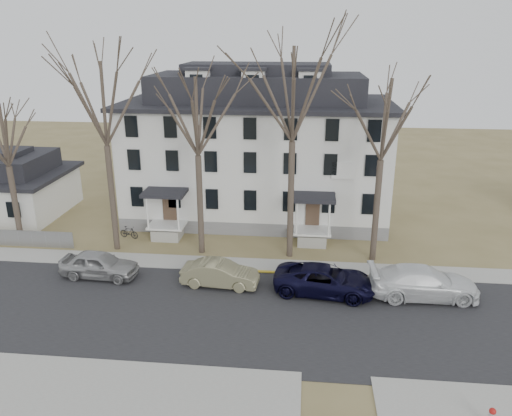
# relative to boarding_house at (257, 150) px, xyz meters

# --- Properties ---
(ground) EXTENTS (120.00, 120.00, 0.00)m
(ground) POSITION_rel_boarding_house_xyz_m (2.00, -17.95, -5.38)
(ground) COLOR olive
(ground) RESTS_ON ground
(main_road) EXTENTS (120.00, 10.00, 0.04)m
(main_road) POSITION_rel_boarding_house_xyz_m (2.00, -15.95, -5.38)
(main_road) COLOR #27272A
(main_road) RESTS_ON ground
(far_sidewalk) EXTENTS (120.00, 2.00, 0.08)m
(far_sidewalk) POSITION_rel_boarding_house_xyz_m (2.00, -9.95, -5.38)
(far_sidewalk) COLOR #A09F97
(far_sidewalk) RESTS_ON ground
(near_sidewalk_left) EXTENTS (20.00, 5.00, 0.08)m
(near_sidewalk_left) POSITION_rel_boarding_house_xyz_m (-6.00, -22.95, -5.38)
(near_sidewalk_left) COLOR #A09F97
(near_sidewalk_left) RESTS_ON ground
(yellow_curb) EXTENTS (14.00, 0.25, 0.06)m
(yellow_curb) POSITION_rel_boarding_house_xyz_m (7.00, -10.85, -5.38)
(yellow_curb) COLOR gold
(yellow_curb) RESTS_ON ground
(boarding_house) EXTENTS (20.80, 12.36, 12.05)m
(boarding_house) POSITION_rel_boarding_house_xyz_m (0.00, 0.00, 0.00)
(boarding_house) COLOR slate
(boarding_house) RESTS_ON ground
(small_house) EXTENTS (8.70, 8.70, 5.00)m
(small_house) POSITION_rel_boarding_house_xyz_m (-20.00, -1.96, -3.13)
(small_house) COLOR silver
(small_house) RESTS_ON ground
(tree_far_left) EXTENTS (8.40, 8.40, 13.72)m
(tree_far_left) POSITION_rel_boarding_house_xyz_m (-9.00, -8.15, 4.96)
(tree_far_left) COLOR #473B31
(tree_far_left) RESTS_ON ground
(tree_mid_left) EXTENTS (7.80, 7.80, 12.74)m
(tree_mid_left) POSITION_rel_boarding_house_xyz_m (-3.00, -8.15, 4.22)
(tree_mid_left) COLOR #473B31
(tree_mid_left) RESTS_ON ground
(tree_center) EXTENTS (9.00, 9.00, 14.70)m
(tree_center) POSITION_rel_boarding_house_xyz_m (3.00, -8.15, 5.71)
(tree_center) COLOR #473B31
(tree_center) RESTS_ON ground
(tree_mid_right) EXTENTS (7.80, 7.80, 12.74)m
(tree_mid_right) POSITION_rel_boarding_house_xyz_m (8.50, -8.15, 4.22)
(tree_mid_right) COLOR #473B31
(tree_mid_right) RESTS_ON ground
(tree_bungalow) EXTENTS (6.60, 6.60, 10.78)m
(tree_bungalow) POSITION_rel_boarding_house_xyz_m (-16.00, -8.15, 2.74)
(tree_bungalow) COLOR #473B31
(tree_bungalow) RESTS_ON ground
(car_silver) EXTENTS (4.86, 2.21, 1.62)m
(car_silver) POSITION_rel_boarding_house_xyz_m (-8.46, -12.43, -4.57)
(car_silver) COLOR #A3A3A3
(car_silver) RESTS_ON ground
(car_tan) EXTENTS (4.65, 1.91, 1.50)m
(car_tan) POSITION_rel_boarding_house_xyz_m (-0.93, -12.80, -4.63)
(car_tan) COLOR #837E5B
(car_tan) RESTS_ON ground
(car_navy) EXTENTS (6.09, 3.34, 1.62)m
(car_navy) POSITION_rel_boarding_house_xyz_m (5.21, -13.07, -4.57)
(car_navy) COLOR black
(car_navy) RESTS_ON ground
(car_white) EXTENTS (6.24, 2.77, 1.78)m
(car_white) POSITION_rel_boarding_house_xyz_m (10.71, -12.98, -4.49)
(car_white) COLOR white
(car_white) RESTS_ON ground
(bicycle_left) EXTENTS (1.60, 0.79, 0.80)m
(bicycle_left) POSITION_rel_boarding_house_xyz_m (-6.51, -6.17, -4.98)
(bicycle_left) COLOR black
(bicycle_left) RESTS_ON ground
(bicycle_right) EXTENTS (1.54, 0.78, 0.89)m
(bicycle_right) POSITION_rel_boarding_house_xyz_m (-8.76, -6.34, -4.93)
(bicycle_right) COLOR black
(bicycle_right) RESTS_ON ground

